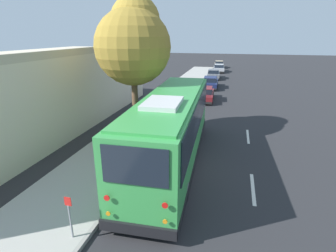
% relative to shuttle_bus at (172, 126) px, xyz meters
% --- Properties ---
extents(ground_plane, '(160.00, 160.00, 0.00)m').
position_rel_shuttle_bus_xyz_m(ground_plane, '(-0.51, -0.61, -1.93)').
color(ground_plane, '#28282B').
extents(sidewalk_slab, '(80.00, 3.61, 0.15)m').
position_rel_shuttle_bus_xyz_m(sidewalk_slab, '(-0.51, 3.20, -1.85)').
color(sidewalk_slab, '#A3A099').
rests_on(sidewalk_slab, ground).
extents(curb_strip, '(80.00, 0.14, 0.15)m').
position_rel_shuttle_bus_xyz_m(curb_strip, '(-0.51, 1.33, -1.85)').
color(curb_strip, gray).
rests_on(curb_strip, ground).
extents(shuttle_bus, '(10.98, 3.05, 3.57)m').
position_rel_shuttle_bus_xyz_m(shuttle_bus, '(0.00, 0.00, 0.00)').
color(shuttle_bus, green).
rests_on(shuttle_bus, ground).
extents(parked_sedan_maroon, '(4.41, 1.97, 1.26)m').
position_rel_shuttle_bus_xyz_m(parked_sedan_maroon, '(13.35, 0.03, -1.34)').
color(parked_sedan_maroon, maroon).
rests_on(parked_sedan_maroon, ground).
extents(parked_sedan_navy, '(4.61, 1.87, 1.28)m').
position_rel_shuttle_bus_xyz_m(parked_sedan_navy, '(19.81, 0.06, -1.33)').
color(parked_sedan_navy, '#19234C').
rests_on(parked_sedan_navy, ground).
extents(parked_sedan_gray, '(4.39, 1.95, 1.29)m').
position_rel_shuttle_bus_xyz_m(parked_sedan_gray, '(26.82, 0.28, -1.33)').
color(parked_sedan_gray, slate).
rests_on(parked_sedan_gray, ground).
extents(parked_sedan_silver, '(4.63, 2.01, 1.27)m').
position_rel_shuttle_bus_xyz_m(parked_sedan_silver, '(34.20, 0.00, -1.34)').
color(parked_sedan_silver, '#A8AAAF').
rests_on(parked_sedan_silver, ground).
extents(parked_sedan_tan, '(4.29, 1.97, 1.27)m').
position_rel_shuttle_bus_xyz_m(parked_sedan_tan, '(40.15, 0.37, -1.34)').
color(parked_sedan_tan, tan).
rests_on(parked_sedan_tan, ground).
extents(street_tree, '(4.15, 4.15, 7.87)m').
position_rel_shuttle_bus_xyz_m(street_tree, '(2.73, 2.82, 3.67)').
color(street_tree, brown).
rests_on(street_tree, sidewalk_slab).
extents(sign_post_near, '(0.06, 0.22, 1.41)m').
position_rel_shuttle_bus_xyz_m(sign_post_near, '(-5.78, 1.70, -1.05)').
color(sign_post_near, gray).
rests_on(sign_post_near, sidewalk_slab).
extents(sign_post_far, '(0.06, 0.06, 1.21)m').
position_rel_shuttle_bus_xyz_m(sign_post_far, '(-4.00, 1.70, -1.17)').
color(sign_post_far, gray).
rests_on(sign_post_far, sidewalk_slab).
extents(building_backdrop, '(22.10, 7.53, 5.20)m').
position_rel_shuttle_bus_xyz_m(building_backdrop, '(2.97, 10.19, 0.48)').
color(building_backdrop, beige).
rests_on(building_backdrop, ground).
extents(lane_stripe_mid, '(2.40, 0.14, 0.01)m').
position_rel_shuttle_bus_xyz_m(lane_stripe_mid, '(-1.43, -3.77, -1.92)').
color(lane_stripe_mid, silver).
rests_on(lane_stripe_mid, ground).
extents(lane_stripe_ahead, '(2.40, 0.14, 0.01)m').
position_rel_shuttle_bus_xyz_m(lane_stripe_ahead, '(4.57, -3.77, -1.92)').
color(lane_stripe_ahead, silver).
rests_on(lane_stripe_ahead, ground).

